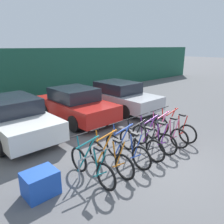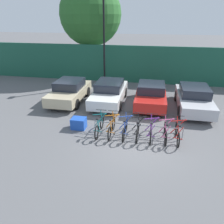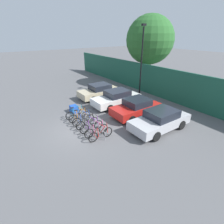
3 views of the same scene
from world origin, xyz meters
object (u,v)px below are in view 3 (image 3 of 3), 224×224
at_px(bicycle_blue, 83,120).
at_px(cargo_crate, 74,109).
at_px(bicycle_black, 87,123).
at_px(bicycle_pink, 96,130).
at_px(car_beige, 99,91).
at_px(car_red, 136,108).
at_px(bicycle_purple, 91,126).
at_px(tree_behind_hoarding, 150,40).
at_px(bike_rack, 89,121).
at_px(car_silver, 160,120).
at_px(car_white, 116,98).
at_px(bicycle_red, 101,134).
at_px(lamp_post, 142,58).
at_px(bicycle_teal, 76,114).
at_px(bicycle_orange, 79,116).

height_order(bicycle_blue, cargo_crate, bicycle_blue).
relative_size(bicycle_blue, bicycle_black, 1.00).
distance_m(bicycle_pink, car_beige, 7.11).
bearing_deg(car_red, bicycle_purple, -88.14).
bearing_deg(tree_behind_hoarding, bicycle_pink, -59.49).
height_order(bike_rack, car_silver, car_silver).
relative_size(car_white, tree_behind_hoarding, 0.55).
relative_size(bicycle_black, car_white, 0.39).
distance_m(bicycle_blue, bicycle_red, 2.36).
distance_m(car_silver, lamp_post, 8.09).
distance_m(bicycle_purple, lamp_post, 9.50).
relative_size(bicycle_black, lamp_post, 0.25).
bearing_deg(bicycle_teal, bicycle_orange, 1.88).
bearing_deg(bicycle_purple, car_white, 124.14).
relative_size(bicycle_black, bicycle_purple, 1.00).
distance_m(bicycle_red, cargo_crate, 4.74).
relative_size(car_silver, cargo_crate, 6.17).
bearing_deg(bicycle_black, bicycle_blue, 178.76).
bearing_deg(tree_behind_hoarding, bicycle_purple, -62.10).
bearing_deg(bicycle_pink, bicycle_red, 3.49).
relative_size(car_silver, tree_behind_hoarding, 0.55).
bearing_deg(bicycle_black, bicycle_pink, -1.24).
height_order(bicycle_red, car_white, car_white).
relative_size(bicycle_blue, car_silver, 0.40).
bearing_deg(lamp_post, car_silver, -32.60).
xyz_separation_m(bike_rack, bicycle_red, (1.79, -0.15, -0.11)).
bearing_deg(car_white, car_silver, -1.47).
distance_m(bicycle_pink, car_silver, 4.32).
bearing_deg(car_beige, car_white, 5.13).
relative_size(bicycle_black, car_red, 0.43).
bearing_deg(lamp_post, bicycle_blue, -71.07).
relative_size(bicycle_teal, bicycle_orange, 1.00).
bearing_deg(car_beige, bicycle_black, -39.02).
bearing_deg(bike_rack, bicycle_purple, -13.38).
bearing_deg(cargo_crate, bicycle_purple, -5.16).
bearing_deg(cargo_crate, car_beige, 116.83).
xyz_separation_m(bicycle_teal, bicycle_red, (3.59, 0.00, 0.00)).
bearing_deg(car_white, bicycle_orange, -77.25).
bearing_deg(lamp_post, cargo_crate, -87.23).
relative_size(bicycle_red, car_red, 0.43).
distance_m(bicycle_teal, bicycle_purple, 2.42).
bearing_deg(bicycle_black, lamp_post, 111.41).
relative_size(car_white, car_silver, 1.01).
distance_m(bicycle_black, bicycle_pink, 1.25).
distance_m(bicycle_teal, bicycle_pink, 3.06).
bearing_deg(car_white, bicycle_pink, -50.18).
bearing_deg(car_silver, car_beige, -179.26).
relative_size(bicycle_blue, tree_behind_hoarding, 0.22).
bearing_deg(bicycle_blue, bicycle_black, 0.09).
xyz_separation_m(bicycle_pink, car_red, (-0.78, 4.06, 0.31)).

